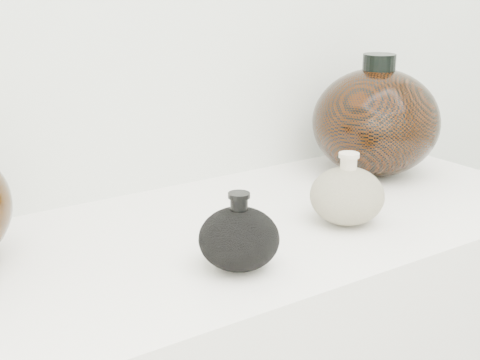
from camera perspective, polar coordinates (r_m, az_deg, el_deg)
black_gourd_vase at (r=0.92m, az=-0.08°, el=-4.98°), size 0.14×0.14×0.11m
cream_gourd_vase at (r=1.09m, az=9.12°, el=-1.29°), size 0.15×0.15×0.12m
right_round_pot at (r=1.36m, az=11.49°, el=4.90°), size 0.32×0.32×0.24m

